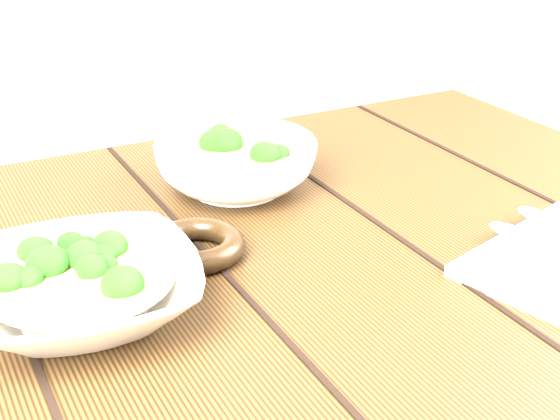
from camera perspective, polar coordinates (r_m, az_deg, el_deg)
name	(u,v)px	position (r m, az deg, el deg)	size (l,w,h in m)	color
table	(243,363)	(0.86, -2.72, -11.10)	(1.20, 0.80, 0.75)	#301F0D
soup_bowl_front	(81,289)	(0.72, -14.34, -5.61)	(0.24, 0.24, 0.06)	silver
soup_bowl_back	(236,164)	(0.96, -3.24, 3.39)	(0.20, 0.20, 0.07)	silver
trivet	(196,245)	(0.81, -6.15, -2.60)	(0.10, 0.10, 0.03)	black
spoon_left	(539,244)	(0.85, 18.39, -2.38)	(0.04, 0.18, 0.01)	#B8B1A3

